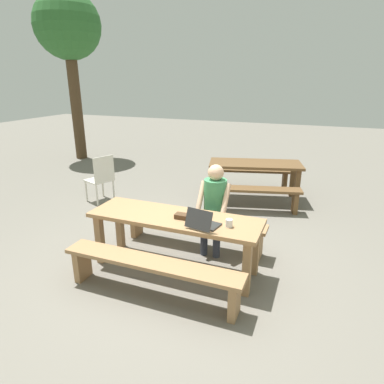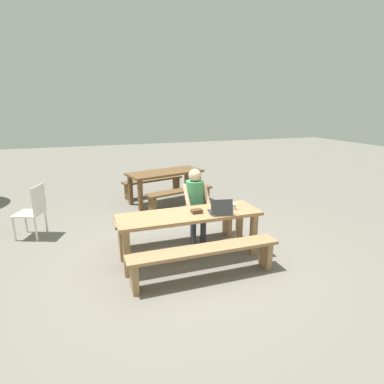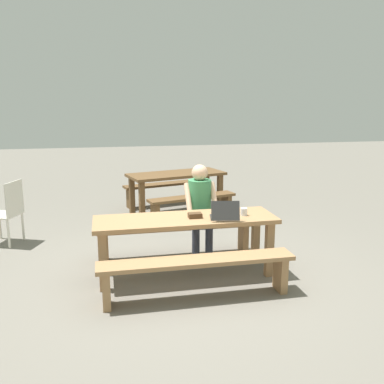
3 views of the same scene
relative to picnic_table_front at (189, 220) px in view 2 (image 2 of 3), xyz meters
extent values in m
plane|color=slate|center=(0.00, 0.00, -0.61)|extent=(30.00, 30.00, 0.00)
cube|color=#9E754C|center=(0.00, 0.00, 0.08)|extent=(2.15, 0.67, 0.05)
cube|color=#9E754C|center=(-0.97, -0.23, -0.28)|extent=(0.09, 0.09, 0.67)
cube|color=#9E754C|center=(0.97, -0.23, -0.28)|extent=(0.09, 0.09, 0.67)
cube|color=#9E754C|center=(-0.97, 0.23, -0.28)|extent=(0.09, 0.09, 0.67)
cube|color=#9E754C|center=(0.97, 0.23, -0.28)|extent=(0.09, 0.09, 0.67)
cube|color=#9E754C|center=(0.00, -0.64, -0.19)|extent=(2.09, 0.30, 0.05)
cube|color=#9E754C|center=(-0.95, -0.64, -0.41)|extent=(0.08, 0.24, 0.40)
cube|color=#9E754C|center=(0.95, -0.64, -0.41)|extent=(0.08, 0.24, 0.40)
cube|color=#9E754C|center=(0.00, 0.64, -0.19)|extent=(2.09, 0.30, 0.05)
cube|color=#9E754C|center=(-0.95, 0.64, -0.41)|extent=(0.08, 0.24, 0.40)
cube|color=#9E754C|center=(0.95, 0.64, -0.41)|extent=(0.08, 0.24, 0.40)
cube|color=#2D2D2D|center=(0.44, -0.11, 0.12)|extent=(0.36, 0.28, 0.02)
cube|color=#2D2D2D|center=(0.41, -0.26, 0.24)|extent=(0.33, 0.14, 0.22)
cube|color=black|center=(0.41, -0.25, 0.24)|extent=(0.30, 0.12, 0.20)
cube|color=#4C331E|center=(0.11, -0.03, 0.14)|extent=(0.16, 0.11, 0.06)
cylinder|color=white|center=(0.71, -0.05, 0.15)|extent=(0.08, 0.08, 0.09)
cylinder|color=#333847|center=(0.23, 0.46, -0.39)|extent=(0.10, 0.10, 0.45)
cylinder|color=#333847|center=(0.41, 0.46, -0.39)|extent=(0.10, 0.10, 0.45)
cube|color=#333847|center=(0.32, 0.55, -0.13)|extent=(0.28, 0.28, 0.12)
cylinder|color=#3F8C59|center=(0.32, 0.64, 0.17)|extent=(0.31, 0.31, 0.52)
cylinder|color=#DBAD89|center=(0.14, 0.54, 0.20)|extent=(0.07, 0.32, 0.41)
cylinder|color=#DBAD89|center=(0.49, 0.54, 0.20)|extent=(0.07, 0.32, 0.41)
sphere|color=#DBAD89|center=(0.32, 0.64, 0.53)|extent=(0.22, 0.22, 0.22)
cube|color=silver|center=(-2.40, 1.70, -0.18)|extent=(0.57, 0.57, 0.02)
cube|color=silver|center=(-2.21, 1.63, 0.08)|extent=(0.17, 0.42, 0.49)
cylinder|color=silver|center=(-2.52, 1.95, -0.40)|extent=(0.04, 0.04, 0.43)
cylinder|color=silver|center=(-2.65, 1.59, -0.40)|extent=(0.04, 0.04, 0.43)
cylinder|color=silver|center=(-2.16, 1.81, -0.40)|extent=(0.04, 0.04, 0.43)
cylinder|color=silver|center=(-2.29, 1.46, -0.40)|extent=(0.04, 0.04, 0.43)
cube|color=brown|center=(0.40, 2.95, 0.12)|extent=(1.91, 1.17, 0.05)
cube|color=brown|center=(-0.29, 2.48, -0.26)|extent=(0.11, 0.11, 0.70)
cube|color=brown|center=(1.24, 2.89, -0.26)|extent=(0.11, 0.11, 0.70)
cube|color=brown|center=(-0.43, 3.00, -0.26)|extent=(0.11, 0.11, 0.70)
cube|color=brown|center=(1.10, 3.41, -0.26)|extent=(0.11, 0.11, 0.70)
cube|color=brown|center=(0.57, 2.30, -0.19)|extent=(1.63, 0.70, 0.05)
cube|color=brown|center=(-0.11, 2.13, -0.41)|extent=(0.14, 0.25, 0.40)
cube|color=brown|center=(1.25, 2.48, -0.41)|extent=(0.14, 0.25, 0.40)
cube|color=brown|center=(0.23, 3.59, -0.19)|extent=(1.63, 0.70, 0.05)
cube|color=brown|center=(-0.44, 3.41, -0.41)|extent=(0.14, 0.25, 0.40)
cube|color=brown|center=(0.91, 3.77, -0.41)|extent=(0.14, 0.25, 0.40)
camera|label=1|loc=(1.59, -3.43, 1.72)|focal=31.17mm
camera|label=2|loc=(-1.42, -4.17, 1.65)|focal=29.30mm
camera|label=3|loc=(-0.91, -4.70, 1.45)|focal=39.36mm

